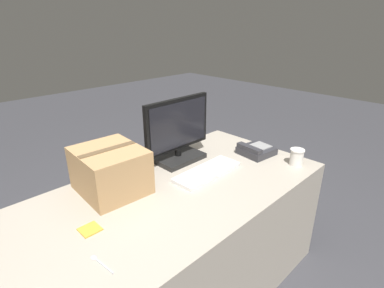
% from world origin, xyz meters
% --- Properties ---
extents(ground_plane, '(12.00, 12.00, 0.00)m').
position_xyz_m(ground_plane, '(0.00, 0.00, 0.00)').
color(ground_plane, '#38383D').
extents(office_desk, '(1.80, 0.90, 0.72)m').
position_xyz_m(office_desk, '(0.00, 0.00, 0.36)').
color(office_desk, '#A89E8E').
rests_on(office_desk, ground_plane).
extents(monitor, '(0.50, 0.22, 0.41)m').
position_xyz_m(monitor, '(0.28, 0.26, 0.89)').
color(monitor, black).
rests_on(monitor, office_desk).
extents(keyboard, '(0.45, 0.17, 0.03)m').
position_xyz_m(keyboard, '(0.28, -0.01, 0.73)').
color(keyboard, silver).
rests_on(keyboard, office_desk).
extents(desk_phone, '(0.23, 0.22, 0.08)m').
position_xyz_m(desk_phone, '(0.72, -0.05, 0.74)').
color(desk_phone, '#2D2D33').
rests_on(desk_phone, office_desk).
extents(paper_cup_right, '(0.09, 0.09, 0.10)m').
position_xyz_m(paper_cup_right, '(0.76, -0.32, 0.77)').
color(paper_cup_right, white).
rests_on(paper_cup_right, office_desk).
extents(spoon, '(0.03, 0.14, 0.00)m').
position_xyz_m(spoon, '(-0.54, -0.20, 0.72)').
color(spoon, '#B2B2B7').
rests_on(spoon, office_desk).
extents(cardboard_box, '(0.33, 0.37, 0.24)m').
position_xyz_m(cardboard_box, '(-0.22, 0.23, 0.83)').
color(cardboard_box, tan).
rests_on(cardboard_box, office_desk).
extents(sticky_note_pad, '(0.08, 0.08, 0.01)m').
position_xyz_m(sticky_note_pad, '(-0.47, -0.00, 0.72)').
color(sticky_note_pad, gold).
rests_on(sticky_note_pad, office_desk).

